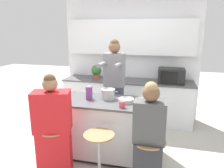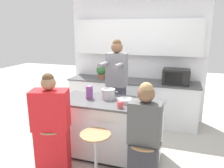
# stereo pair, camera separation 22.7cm
# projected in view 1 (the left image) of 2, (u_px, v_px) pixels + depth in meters

# --- Properties ---
(ground_plane) EXTENTS (16.00, 16.00, 0.00)m
(ground_plane) POSITION_uv_depth(u_px,v_px,m) (111.00, 155.00, 3.56)
(ground_plane) COLOR #B2ADA3
(wall_back) EXTENTS (3.01, 0.22, 2.70)m
(wall_back) POSITION_uv_depth(u_px,v_px,m) (130.00, 50.00, 4.88)
(wall_back) COLOR white
(wall_back) RESTS_ON ground_plane
(back_counter) EXTENTS (2.80, 0.64, 0.92)m
(back_counter) POSITION_uv_depth(u_px,v_px,m) (127.00, 100.00, 4.85)
(back_counter) COLOR silver
(back_counter) RESTS_ON ground_plane
(kitchen_island) EXTENTS (1.61, 0.74, 0.92)m
(kitchen_island) POSITION_uv_depth(u_px,v_px,m) (111.00, 128.00, 3.45)
(kitchen_island) COLOR black
(kitchen_island) RESTS_ON ground_plane
(bar_stool_leftmost) EXTENTS (0.40, 0.40, 0.68)m
(bar_stool_leftmost) POSITION_uv_depth(u_px,v_px,m) (55.00, 148.00, 3.02)
(bar_stool_leftmost) COLOR #997047
(bar_stool_leftmost) RESTS_ON ground_plane
(bar_stool_center) EXTENTS (0.40, 0.40, 0.68)m
(bar_stool_center) POSITION_uv_depth(u_px,v_px,m) (99.00, 154.00, 2.87)
(bar_stool_center) COLOR #997047
(bar_stool_center) RESTS_ON ground_plane
(bar_stool_rightmost) EXTENTS (0.40, 0.40, 0.68)m
(bar_stool_rightmost) POSITION_uv_depth(u_px,v_px,m) (148.00, 162.00, 2.71)
(bar_stool_rightmost) COLOR #997047
(bar_stool_rightmost) RESTS_ON ground_plane
(person_cooking) EXTENTS (0.38, 0.57, 1.82)m
(person_cooking) POSITION_uv_depth(u_px,v_px,m) (114.00, 89.00, 3.97)
(person_cooking) COLOR #383842
(person_cooking) RESTS_ON ground_plane
(person_wrapped_blanket) EXTENTS (0.54, 0.42, 1.45)m
(person_wrapped_blanket) POSITION_uv_depth(u_px,v_px,m) (53.00, 130.00, 2.91)
(person_wrapped_blanket) COLOR red
(person_wrapped_blanket) RESTS_ON ground_plane
(person_seated_near) EXTENTS (0.38, 0.27, 1.42)m
(person_seated_near) POSITION_uv_depth(u_px,v_px,m) (149.00, 143.00, 2.63)
(person_seated_near) COLOR #333338
(person_seated_near) RESTS_ON ground_plane
(cooking_pot) EXTENTS (0.31, 0.22, 0.16)m
(cooking_pot) POSITION_uv_depth(u_px,v_px,m) (108.00, 94.00, 3.43)
(cooking_pot) COLOR #B7BABC
(cooking_pot) RESTS_ON kitchen_island
(fruit_bowl) EXTENTS (0.23, 0.23, 0.06)m
(fruit_bowl) POSITION_uv_depth(u_px,v_px,m) (126.00, 100.00, 3.27)
(fruit_bowl) COLOR #B7BABC
(fruit_bowl) RESTS_ON kitchen_island
(coffee_cup_near) EXTENTS (0.11, 0.08, 0.09)m
(coffee_cup_near) POSITION_uv_depth(u_px,v_px,m) (122.00, 104.00, 3.04)
(coffee_cup_near) COLOR #DB4C51
(coffee_cup_near) RESTS_ON kitchen_island
(banana_bunch) EXTENTS (0.17, 0.12, 0.05)m
(banana_bunch) POSITION_uv_depth(u_px,v_px,m) (144.00, 99.00, 3.37)
(banana_bunch) COLOR yellow
(banana_bunch) RESTS_ON kitchen_island
(juice_carton) EXTENTS (0.08, 0.08, 0.22)m
(juice_carton) POSITION_uv_depth(u_px,v_px,m) (89.00, 93.00, 3.40)
(juice_carton) COLOR #7A428E
(juice_carton) RESTS_ON kitchen_island
(microwave) EXTENTS (0.53, 0.37, 0.31)m
(microwave) POSITION_uv_depth(u_px,v_px,m) (171.00, 76.00, 4.46)
(microwave) COLOR black
(microwave) RESTS_ON back_counter
(potted_plant) EXTENTS (0.22, 0.22, 0.30)m
(potted_plant) POSITION_uv_depth(u_px,v_px,m) (96.00, 71.00, 4.87)
(potted_plant) COLOR #93563D
(potted_plant) RESTS_ON back_counter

